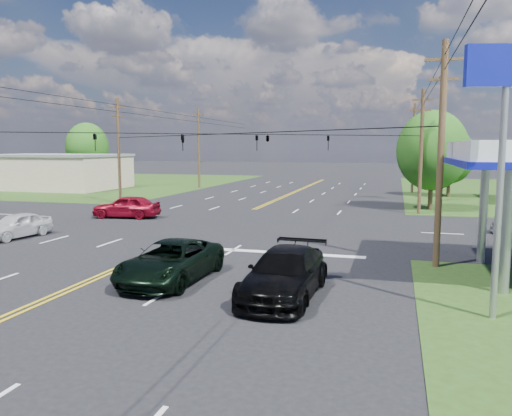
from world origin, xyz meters
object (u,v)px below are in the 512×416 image
(pole_right_far, at_px, (413,147))
(pickup_white, at_px, (17,225))
(pole_left_far, at_px, (199,147))
(pole_nw, at_px, (119,150))
(pole_ne, at_px, (421,150))
(suv_black, at_px, (285,274))
(tree_right_b, at_px, (450,156))
(tree_far_l, at_px, (87,147))
(retail_nw, at_px, (55,173))
(polesign_se, at_px, (505,105))
(pole_se, at_px, (441,152))
(tree_right_a, at_px, (432,151))
(pickup_dkgreen, at_px, (171,261))

(pole_right_far, bearing_deg, pickup_white, -121.99)
(pole_left_far, xyz_separation_m, pickup_white, (3.52, -36.00, -4.45))
(pole_nw, height_order, pickup_white, pole_nw)
(pole_left_far, height_order, pole_right_far, same)
(pole_nw, distance_m, pole_ne, 26.00)
(pole_right_far, relative_size, suv_black, 1.78)
(pole_ne, relative_size, pickup_white, 2.27)
(tree_right_b, height_order, tree_far_l, tree_far_l)
(retail_nw, height_order, polesign_se, polesign_se)
(pole_se, relative_size, pole_ne, 1.00)
(pole_ne, distance_m, tree_right_a, 3.16)
(pole_se, distance_m, pole_ne, 18.00)
(pole_nw, distance_m, suv_black, 31.89)
(pole_left_far, height_order, suv_black, pole_left_far)
(tree_far_l, distance_m, polesign_se, 66.21)
(tree_right_b, distance_m, tree_far_l, 49.17)
(pole_left_far, xyz_separation_m, pickup_dkgreen, (16.00, -42.12, -4.40))
(suv_black, distance_m, pickup_white, 18.50)
(pole_se, distance_m, pole_right_far, 37.00)
(tree_far_l, bearing_deg, pickup_white, -60.63)
(pole_se, height_order, pole_right_far, pole_right_far)
(pole_left_far, relative_size, polesign_se, 1.25)
(pole_nw, height_order, tree_far_l, pole_nw)
(retail_nw, height_order, tree_right_a, tree_right_a)
(pickup_dkgreen, bearing_deg, suv_black, -7.97)
(pole_ne, bearing_deg, suv_black, -102.56)
(retail_nw, xyz_separation_m, pole_left_far, (17.00, 6.00, 3.17))
(suv_black, distance_m, polesign_se, 8.53)
(pole_se, xyz_separation_m, tree_right_a, (1.00, 21.00, -0.05))
(suv_black, xyz_separation_m, polesign_se, (6.49, -0.52, 5.51))
(pole_nw, distance_m, pickup_dkgreen, 28.42)
(tree_right_a, height_order, tree_far_l, tree_far_l)
(pickup_dkgreen, relative_size, polesign_se, 0.69)
(tree_far_l, distance_m, pickup_white, 46.12)
(suv_black, relative_size, polesign_se, 0.70)
(pole_ne, height_order, tree_right_a, pole_ne)
(tree_far_l, bearing_deg, suv_black, -49.80)
(tree_far_l, relative_size, pickup_dkgreen, 1.58)
(tree_right_a, bearing_deg, retail_nw, 167.20)
(pole_se, distance_m, pole_nw, 31.62)
(pole_nw, distance_m, pole_left_far, 19.00)
(pole_ne, distance_m, tree_right_b, 15.42)
(retail_nw, height_order, pole_se, pole_se)
(tree_far_l, bearing_deg, polesign_se, -45.80)
(pole_left_far, xyz_separation_m, polesign_se, (27.15, -43.45, 1.16))
(polesign_se, bearing_deg, pole_left_far, 122.00)
(pole_se, relative_size, pickup_white, 2.27)
(pole_ne, relative_size, tree_right_a, 1.16)
(pole_se, relative_size, tree_far_l, 1.09)
(tree_right_b, xyz_separation_m, tree_far_l, (-48.50, 8.00, 0.98))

